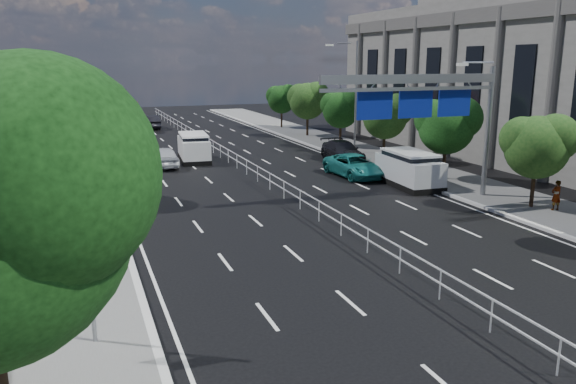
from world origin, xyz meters
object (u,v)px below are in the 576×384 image
silver_minivan (409,169)px  pedestrian_a (556,195)px  toilet_sign (68,244)px  red_bus (119,114)px  parked_car_dark (343,151)px  overhead_gantry (430,98)px  pedestrian_b (435,156)px  near_car_silver (164,157)px  white_minivan (194,147)px  near_car_dark (152,122)px  parked_car_teal (355,166)px

silver_minivan → pedestrian_a: (3.49, -7.99, -0.14)m
toilet_sign → red_bus: (5.09, 50.98, -1.28)m
toilet_sign → parked_car_dark: 30.19m
overhead_gantry → pedestrian_a: (5.05, -4.04, -4.70)m
overhead_gantry → pedestrian_b: overhead_gantry is taller
silver_minivan → pedestrian_b: (4.67, 4.00, -0.10)m
toilet_sign → pedestrian_a: toilet_sign is taller
silver_minivan → parked_car_dark: 9.15m
parked_car_dark → pedestrian_a: size_ratio=3.42×
near_car_silver → pedestrian_a: bearing=129.0°
white_minivan → silver_minivan: 17.01m
near_car_dark → overhead_gantry: bearing=104.0°
pedestrian_a → pedestrian_b: size_ratio=0.95×
pedestrian_b → red_bus: bearing=-18.3°
parked_car_teal → parked_car_dark: size_ratio=0.99×
near_car_silver → parked_car_teal: 13.81m
near_car_dark → parked_car_dark: 28.57m
toilet_sign → white_minivan: toilet_sign is taller
overhead_gantry → pedestrian_a: overhead_gantry is taller
pedestrian_a → silver_minivan: bearing=-62.9°
parked_car_teal → white_minivan: bearing=129.0°
toilet_sign → overhead_gantry: 20.52m
parked_car_dark → pedestrian_b: bearing=-42.9°
white_minivan → pedestrian_a: white_minivan is taller
red_bus → near_car_dark: 3.76m
overhead_gantry → toilet_sign: bearing=-150.4°
white_minivan → silver_minivan: (10.53, -13.36, 0.02)m
toilet_sign → overhead_gantry: bearing=29.6°
overhead_gantry → white_minivan: bearing=117.4°
red_bus → near_car_dark: bearing=-30.1°
red_bus → overhead_gantry: bearing=-80.6°
toilet_sign → parked_car_teal: toilet_sign is taller
toilet_sign → near_car_silver: (6.19, 25.67, -2.21)m
toilet_sign → silver_minivan: size_ratio=0.83×
overhead_gantry → near_car_silver: (-11.50, 15.62, -4.87)m
near_car_silver → near_car_dark: 24.04m
silver_minivan → pedestrian_a: silver_minivan is taller
pedestrian_b → pedestrian_a: bearing=126.3°
red_bus → parked_car_dark: bearing=-70.8°
white_minivan → pedestrian_b: 17.85m
overhead_gantry → white_minivan: 20.02m
white_minivan → pedestrian_a: 25.54m
parked_car_dark → pedestrian_a: pedestrian_a is taller
overhead_gantry → parked_car_dark: (1.56, 13.10, -4.84)m
near_car_silver → parked_car_dark: bearing=168.0°
near_car_silver → near_car_dark: (2.27, 23.93, 0.00)m
near_car_silver → parked_car_dark: parked_car_dark is taller
overhead_gantry → pedestrian_b: bearing=51.9°
pedestrian_b → overhead_gantry: bearing=93.9°
overhead_gantry → pedestrian_a: size_ratio=6.66×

